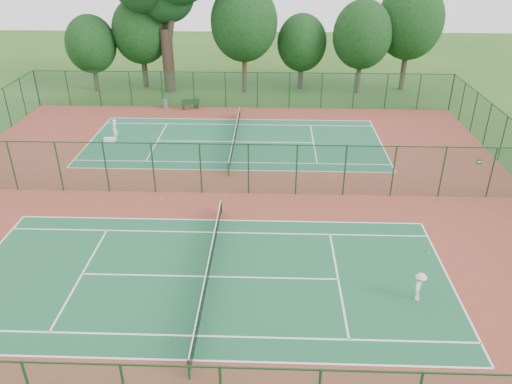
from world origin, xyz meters
TOP-DOWN VIEW (x-y plane):
  - ground at (0.00, 0.00)m, footprint 120.00×120.00m
  - red_pad at (0.00, 0.00)m, footprint 40.00×36.00m
  - court_near at (0.00, -9.00)m, footprint 23.77×10.97m
  - court_far at (0.00, 9.00)m, footprint 23.77×10.97m
  - fence_north at (0.00, 18.00)m, footprint 40.00×0.09m
  - fence_divider at (0.00, 0.00)m, footprint 40.00×0.09m
  - tennis_net_near at (0.00, -9.00)m, footprint 0.10×12.90m
  - tennis_net_far at (0.00, 9.00)m, footprint 0.10×12.90m
  - player_near at (9.93, -10.38)m, footprint 0.87×1.08m
  - player_far at (-9.87, 9.12)m, footprint 0.55×0.71m
  - trash_bin at (-7.39, 17.56)m, footprint 0.54×0.54m
  - bench at (-4.90, 17.32)m, footprint 1.78×1.10m
  - kit_bag at (-10.28, 8.73)m, footprint 0.91×0.38m
  - stray_ball_a at (0.03, -0.68)m, footprint 0.07×0.07m
  - stray_ball_b at (8.86, -0.90)m, footprint 0.08×0.08m
  - stray_ball_c at (-4.07, -0.97)m, footprint 0.07×0.07m
  - evergreen_row at (0.50, 24.25)m, footprint 39.00×5.00m

SIDE VIEW (x-z plane):
  - ground at x=0.00m, z-range 0.00..0.00m
  - evergreen_row at x=0.50m, z-range -6.00..6.00m
  - red_pad at x=0.00m, z-range 0.00..0.01m
  - court_near at x=0.00m, z-range 0.01..0.02m
  - court_far at x=0.00m, z-range 0.01..0.02m
  - stray_ball_c at x=-4.07m, z-range 0.01..0.08m
  - stray_ball_a at x=0.03m, z-range 0.01..0.08m
  - stray_ball_b at x=8.86m, z-range 0.01..0.09m
  - kit_bag at x=-10.28m, z-range 0.01..0.34m
  - trash_bin at x=-7.39m, z-range 0.01..0.90m
  - tennis_net_near at x=0.00m, z-range 0.06..1.03m
  - tennis_net_far at x=0.00m, z-range 0.06..1.03m
  - bench at x=-4.90m, z-range 0.03..1.09m
  - player_near at x=9.93m, z-range 0.02..1.48m
  - player_far at x=-9.87m, z-range 0.02..1.77m
  - fence_north at x=0.00m, z-range 0.01..3.51m
  - fence_divider at x=0.00m, z-range 0.01..3.51m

